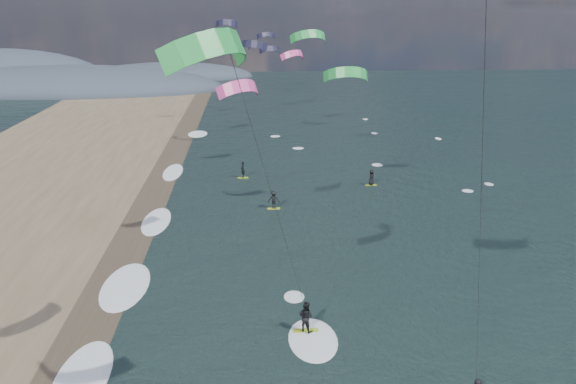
{
  "coord_description": "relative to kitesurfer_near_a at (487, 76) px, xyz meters",
  "views": [
    {
      "loc": [
        -2.97,
        -16.95,
        16.79
      ],
      "look_at": [
        -1.0,
        12.0,
        7.0
      ],
      "focal_mm": 35.0,
      "sensor_mm": 36.0,
      "label": 1
    }
  ],
  "objects": [
    {
      "name": "bg_kite_field",
      "position": [
        -3.12,
        58.16,
        -3.12
      ],
      "size": [
        14.02,
        76.0,
        5.9
      ],
      "color": "green",
      "rests_on": "ground"
    },
    {
      "name": "kitesurfer_near_b",
      "position": [
        -5.83,
        7.38,
        -4.11
      ],
      "size": [
        6.93,
        9.3,
        16.41
      ],
      "color": "#9AB820",
      "rests_on": "ground"
    },
    {
      "name": "coastal_hills",
      "position": [
        -48.07,
        110.37,
        -14.98
      ],
      "size": [
        80.0,
        41.0,
        15.0
      ],
      "color": "#3D4756",
      "rests_on": "ground"
    },
    {
      "name": "shoreline_surf",
      "position": [
        -14.03,
        17.26,
        -14.98
      ],
      "size": [
        2.4,
        79.4,
        0.11
      ],
      "color": "white",
      "rests_on": "ground"
    },
    {
      "name": "wet_sand_strip",
      "position": [
        -15.23,
        12.51,
        -14.98
      ],
      "size": [
        3.0,
        240.0,
        0.0
      ],
      "primitive_type": "cube",
      "color": "#382D23",
      "rests_on": "ground"
    },
    {
      "name": "kitesurfer_near_a",
      "position": [
        0.0,
        0.0,
        0.0
      ],
      "size": [
        7.63,
        8.26,
        19.6
      ],
      "color": "#9AB820",
      "rests_on": "ground"
    },
    {
      "name": "far_kitesurfers",
      "position": [
        -2.15,
        34.5,
        -14.17
      ],
      "size": [
        13.55,
        9.95,
        1.72
      ],
      "color": "#9AB820",
      "rests_on": "ground"
    }
  ]
}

